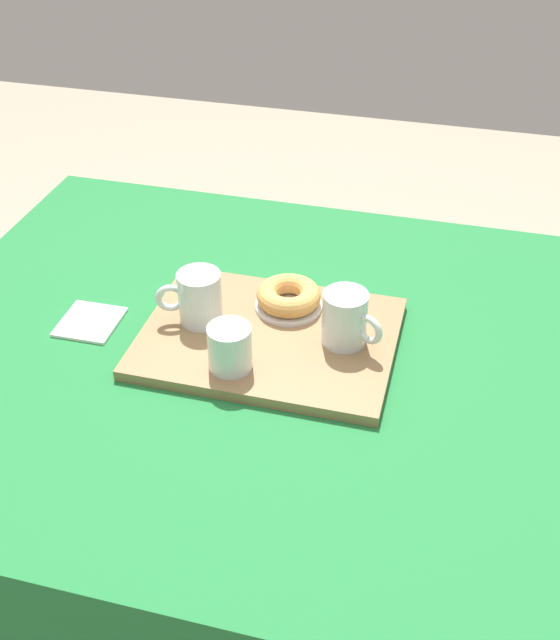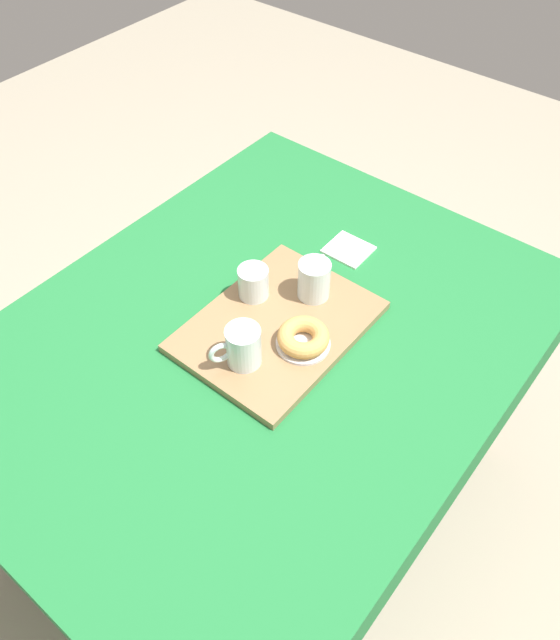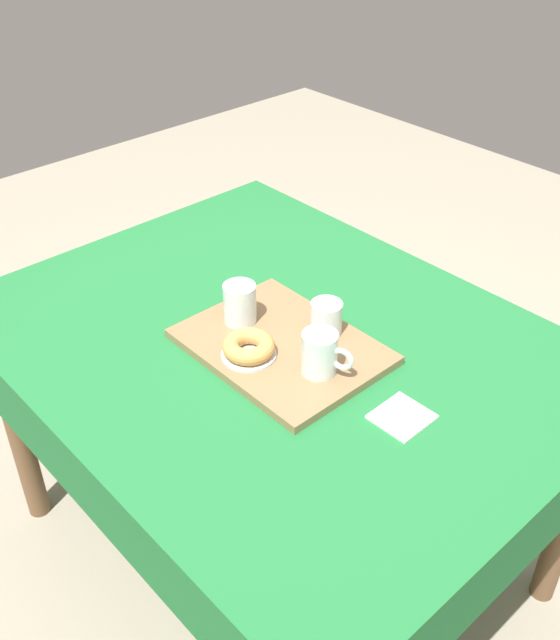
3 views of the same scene
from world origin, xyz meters
name	(u,v)px [view 2 (image 2 of 3)]	position (x,y,z in m)	size (l,w,h in m)	color
ground_plane	(266,491)	(0.00, 0.00, 0.00)	(6.00, 6.00, 0.00)	gray
dining_table	(261,359)	(0.00, 0.00, 0.69)	(1.39, 1.08, 0.77)	#1E6B33
serving_tray	(278,326)	(-0.04, 0.02, 0.78)	(0.45, 0.34, 0.02)	olive
tea_mug_left	(314,280)	(-0.17, 0.03, 0.84)	(0.12, 0.08, 0.10)	silver
tea_mug_right	(243,347)	(0.09, 0.03, 0.84)	(0.11, 0.08, 0.10)	silver
water_glass_near	(253,284)	(-0.08, -0.08, 0.83)	(0.07, 0.07, 0.08)	silver
donut_plate_left	(303,344)	(-0.03, 0.11, 0.80)	(0.12, 0.12, 0.01)	silver
sugar_donut_left	(303,337)	(-0.03, 0.11, 0.82)	(0.12, 0.12, 0.04)	tan
paper_napkin	(349,250)	(-0.37, -0.01, 0.78)	(0.10, 0.11, 0.01)	white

